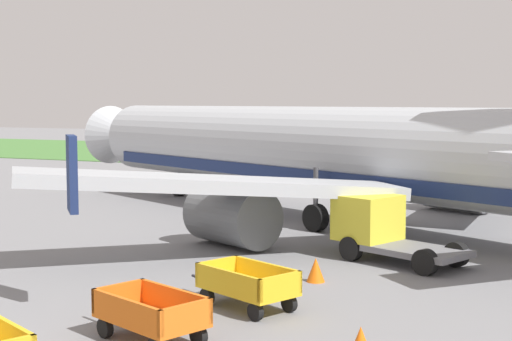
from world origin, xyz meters
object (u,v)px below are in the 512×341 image
service_truck_beside_carts (380,226)px  traffic_cone_by_carts (316,270)px  airplane (328,152)px  baggage_cart_fourth_in_row (150,314)px  baggage_cart_far_end (247,285)px

service_truck_beside_carts → traffic_cone_by_carts: service_truck_beside_carts is taller
airplane → baggage_cart_fourth_in_row: (1.59, -17.23, -2.45)m
traffic_cone_by_carts → service_truck_beside_carts: bearing=76.5°
baggage_cart_fourth_in_row → baggage_cart_far_end: (0.85, 3.22, 0.00)m
airplane → baggage_cart_fourth_in_row: bearing=-84.7°
airplane → traffic_cone_by_carts: (3.12, -10.67, -2.70)m
service_truck_beside_carts → baggage_cart_far_end: bearing=-102.5°
baggage_cart_fourth_in_row → service_truck_beside_carts: 10.66m
airplane → traffic_cone_by_carts: 11.44m
airplane → baggage_cart_fourth_in_row: size_ratio=9.85×
service_truck_beside_carts → traffic_cone_by_carts: (-0.91, -3.80, -0.75)m
baggage_cart_fourth_in_row → airplane: bearing=95.3°
baggage_cart_fourth_in_row → traffic_cone_by_carts: (1.53, 6.56, -0.25)m
baggage_cart_far_end → traffic_cone_by_carts: size_ratio=5.02×
traffic_cone_by_carts → baggage_cart_far_end: bearing=-101.5°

